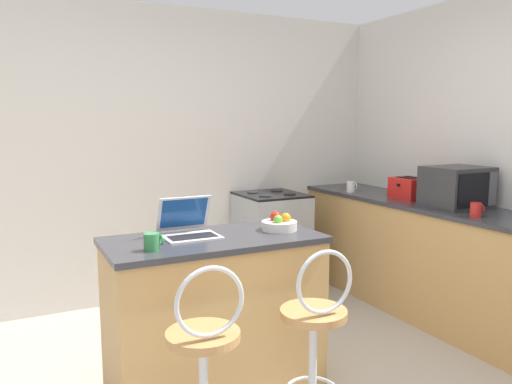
{
  "coord_description": "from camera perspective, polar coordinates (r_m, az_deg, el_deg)",
  "views": [
    {
      "loc": [
        -1.35,
        -2.04,
        1.6
      ],
      "look_at": [
        0.43,
        1.49,
        1.04
      ],
      "focal_mm": 35.0,
      "sensor_mm": 36.0,
      "label": 1
    }
  ],
  "objects": [
    {
      "name": "microwave",
      "position": [
        4.14,
        21.98,
        0.52
      ],
      "size": [
        0.45,
        0.39,
        0.32
      ],
      "color": "#2D2D30",
      "rests_on": "counter_right"
    },
    {
      "name": "mug_green",
      "position": [
        2.64,
        -11.78,
        -5.58
      ],
      "size": [
        0.1,
        0.08,
        0.09
      ],
      "color": "#338447",
      "rests_on": "breakfast_bar"
    },
    {
      "name": "fruit_bowl",
      "position": [
        3.07,
        2.68,
        -3.66
      ],
      "size": [
        0.22,
        0.22,
        0.11
      ],
      "color": "silver",
      "rests_on": "breakfast_bar"
    },
    {
      "name": "bar_stool_far",
      "position": [
        2.66,
        6.75,
        -17.29
      ],
      "size": [
        0.4,
        0.4,
        0.99
      ],
      "color": "silver",
      "rests_on": "ground_plane"
    },
    {
      "name": "mug_red",
      "position": [
        3.79,
        23.85,
        -1.87
      ],
      "size": [
        0.09,
        0.08,
        0.1
      ],
      "color": "red",
      "rests_on": "counter_right"
    },
    {
      "name": "wall_back",
      "position": [
        4.57,
        -9.54,
        4.19
      ],
      "size": [
        12.0,
        0.06,
        2.6
      ],
      "color": "silver",
      "rests_on": "ground_plane"
    },
    {
      "name": "bar_stool_near",
      "position": [
        2.42,
        -5.86,
        -20.03
      ],
      "size": [
        0.4,
        0.4,
        0.99
      ],
      "color": "silver",
      "rests_on": "ground_plane"
    },
    {
      "name": "laptop",
      "position": [
        2.93,
        -7.76,
        -3.89
      ],
      "size": [
        0.31,
        0.3,
        0.23
      ],
      "color": "silver",
      "rests_on": "breakfast_bar"
    },
    {
      "name": "mug_white",
      "position": [
        4.78,
        10.82,
        0.6
      ],
      "size": [
        0.09,
        0.08,
        0.1
      ],
      "color": "white",
      "rests_on": "counter_right"
    },
    {
      "name": "toaster",
      "position": [
        4.48,
        17.13,
        0.41
      ],
      "size": [
        0.26,
        0.29,
        0.19
      ],
      "color": "red",
      "rests_on": "counter_right"
    },
    {
      "name": "stove_range",
      "position": [
        4.7,
        1.74,
        -5.85
      ],
      "size": [
        0.57,
        0.61,
        0.95
      ],
      "color": "#9EA3A8",
      "rests_on": "ground_plane"
    },
    {
      "name": "counter_right",
      "position": [
        4.41,
        19.22,
        -7.24
      ],
      "size": [
        0.63,
        2.82,
        0.94
      ],
      "color": "tan",
      "rests_on": "ground_plane"
    },
    {
      "name": "breakfast_bar",
      "position": [
        3.04,
        -4.76,
        -13.78
      ],
      "size": [
        1.24,
        0.61,
        0.94
      ],
      "color": "tan",
      "rests_on": "ground_plane"
    }
  ]
}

